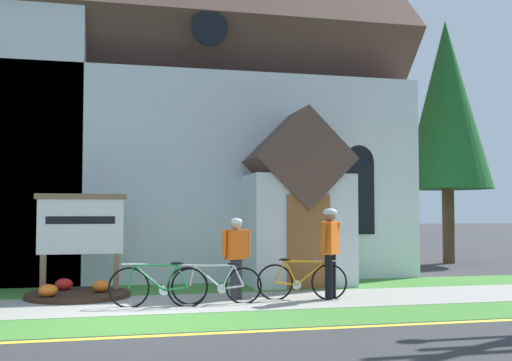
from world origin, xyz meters
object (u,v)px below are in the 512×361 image
cyclist_in_white_jersey (330,245)px  bicycle_black (159,286)px  church_sign (81,228)px  bicycle_blue (302,281)px  roadside_conifer (446,105)px  bicycle_orange (217,284)px  cyclist_in_orange_jersey (236,252)px

cyclist_in_white_jersey → bicycle_black: bearing=-175.9°
church_sign → bicycle_blue: 4.78m
church_sign → roadside_conifer: size_ratio=0.25×
cyclist_in_white_jersey → roadside_conifer: 10.71m
bicycle_orange → cyclist_in_orange_jersey: cyclist_in_orange_jersey is taller
bicycle_black → cyclist_in_orange_jersey: (1.55, 0.61, 0.54)m
bicycle_orange → bicycle_blue: bicycle_blue is taller
church_sign → bicycle_black: church_sign is taller
bicycle_black → bicycle_blue: size_ratio=1.01×
church_sign → roadside_conifer: roadside_conifer is taller
roadside_conifer → bicycle_black: bearing=-144.1°
bicycle_orange → roadside_conifer: size_ratio=0.20×
church_sign → bicycle_black: bearing=-55.6°
bicycle_black → bicycle_orange: bicycle_black is taller
bicycle_black → cyclist_in_orange_jersey: 1.75m
bicycle_orange → bicycle_black: bearing=-171.4°
cyclist_in_orange_jersey → roadside_conifer: 11.78m
bicycle_black → roadside_conifer: (10.15, 7.34, 4.97)m
cyclist_in_orange_jersey → roadside_conifer: (8.60, 6.73, 4.43)m
church_sign → cyclist_in_orange_jersey: (3.04, -1.56, -0.46)m
bicycle_blue → bicycle_black: bearing=-173.2°
cyclist_in_orange_jersey → cyclist_in_white_jersey: cyclist_in_white_jersey is taller
church_sign → cyclist_in_white_jersey: bearing=-21.7°
church_sign → bicycle_orange: church_sign is taller
bicycle_black → cyclist_in_orange_jersey: size_ratio=1.11×
cyclist_in_orange_jersey → bicycle_blue: bearing=-12.1°
church_sign → cyclist_in_orange_jersey: size_ratio=1.32×
church_sign → bicycle_blue: (4.30, -1.83, -1.01)m
cyclist_in_white_jersey → roadside_conifer: bearing=46.3°
bicycle_blue → cyclist_in_orange_jersey: size_ratio=1.10×
cyclist_in_orange_jersey → bicycle_black: bearing=-158.6°
bicycle_blue → cyclist_in_orange_jersey: bearing=167.9°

